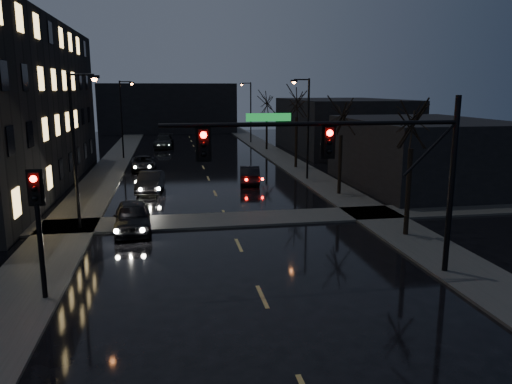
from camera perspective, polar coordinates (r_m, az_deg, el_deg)
name	(u,v)px	position (r m, az deg, el deg)	size (l,w,h in m)	color
sidewalk_left	(105,175)	(44.19, -16.84, 1.91)	(3.00, 140.00, 0.12)	#2D2D2B
sidewalk_right	(300,169)	(45.35, 5.00, 2.62)	(3.00, 140.00, 0.12)	#2D2D2B
sidewalk_cross	(228,220)	(27.88, -3.27, -3.18)	(40.00, 3.00, 0.12)	#2D2D2B
commercial_right_near	(422,153)	(39.25, 18.45, 4.23)	(10.00, 14.00, 5.00)	black
commercial_right_far	(342,125)	(59.88, 9.78, 7.54)	(12.00, 18.00, 6.00)	black
far_block	(168,108)	(86.32, -9.99, 9.45)	(22.00, 10.00, 8.00)	black
signal_mast	(360,154)	(18.74, 11.85, 4.24)	(11.11, 0.41, 7.00)	black
signal_pole_left	(38,217)	(18.31, -23.65, -2.60)	(0.35, 0.41, 4.53)	black
tree_near	(413,110)	(25.06, 17.54, 8.89)	(3.52, 3.52, 8.08)	black
tree_mid_a	(342,110)	(34.27, 9.78, 9.24)	(3.30, 3.30, 7.58)	black
tree_mid_b	(297,95)	(45.73, 4.70, 10.94)	(3.74, 3.74, 8.59)	black
tree_far	(267,99)	(59.39, 1.25, 10.63)	(3.43, 3.43, 7.88)	black
streetlight_l_near	(78,138)	(26.76, -19.69, 5.80)	(1.53, 0.28, 8.00)	black
streetlight_l_far	(123,113)	(53.51, -14.92, 8.74)	(1.53, 0.28, 8.00)	black
streetlight_r_mid	(306,120)	(39.79, 5.69, 8.16)	(1.53, 0.28, 8.00)	black
streetlight_r_far	(249,107)	(67.16, -0.79, 9.67)	(1.53, 0.28, 8.00)	black
oncoming_car_a	(132,217)	(26.44, -13.95, -2.74)	(1.83, 4.54, 1.55)	black
oncoming_car_b	(150,182)	(36.14, -11.97, 1.13)	(1.54, 4.42, 1.46)	black
oncoming_car_c	(144,163)	(45.95, -12.73, 3.23)	(2.16, 4.67, 1.30)	black
oncoming_car_d	(164,141)	(63.04, -10.50, 5.71)	(2.25, 5.53, 1.60)	black
lead_car	(250,174)	(38.65, -0.74, 2.02)	(1.46, 4.20, 1.38)	black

